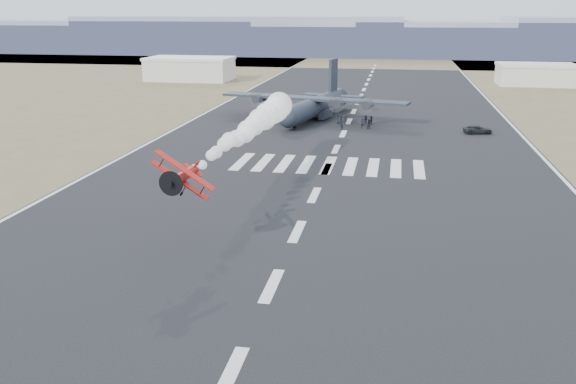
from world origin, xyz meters
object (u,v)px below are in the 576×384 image
(crew_a, at_px, (362,123))
(transport_aircraft, at_px, (316,104))
(support_vehicle, at_px, (478,130))
(crew_b, at_px, (369,124))
(crew_h, at_px, (365,120))
(crew_f, at_px, (371,120))
(hangar_right, at_px, (536,74))
(crew_g, at_px, (342,125))
(hangar_left, at_px, (190,68))
(crew_c, at_px, (345,120))
(crew_e, at_px, (338,119))
(crew_d, at_px, (341,121))
(aerobatic_biplane, at_px, (182,176))

(crew_a, bearing_deg, transport_aircraft, -15.51)
(transport_aircraft, bearing_deg, support_vehicle, -5.85)
(crew_b, height_order, crew_h, crew_h)
(transport_aircraft, bearing_deg, crew_f, -10.30)
(hangar_right, bearing_deg, crew_g, -121.96)
(hangar_left, xyz_separation_m, crew_a, (54.84, -67.23, -2.53))
(crew_b, distance_m, crew_c, 5.80)
(hangar_right, relative_size, crew_e, 12.43)
(hangar_right, height_order, crew_f, hangar_right)
(support_vehicle, relative_size, crew_g, 2.81)
(crew_b, height_order, crew_g, crew_b)
(hangar_right, height_order, crew_h, hangar_right)
(support_vehicle, relative_size, crew_b, 2.76)
(transport_aircraft, relative_size, crew_c, 21.06)
(hangar_right, distance_m, transport_aircraft, 82.84)
(crew_d, height_order, crew_f, crew_d)
(transport_aircraft, xyz_separation_m, crew_e, (4.71, -4.49, -1.90))
(aerobatic_biplane, xyz_separation_m, crew_a, (11.82, 59.66, -5.72))
(crew_f, height_order, crew_g, crew_g)
(crew_f, bearing_deg, crew_h, -41.52)
(hangar_left, relative_size, support_vehicle, 5.11)
(crew_c, relative_size, crew_g, 1.01)
(crew_a, xyz_separation_m, crew_b, (1.14, -0.77, -0.01))
(hangar_right, xyz_separation_m, crew_f, (-41.75, -68.60, -2.23))
(crew_b, xyz_separation_m, crew_g, (-4.56, -1.67, -0.02))
(crew_a, distance_m, crew_f, 3.89)
(crew_e, height_order, crew_f, crew_e)
(crew_c, xyz_separation_m, crew_d, (-0.55, -1.44, 0.01))
(aerobatic_biplane, relative_size, crew_c, 3.09)
(crew_d, xyz_separation_m, crew_e, (-0.82, 2.24, -0.05))
(crew_f, relative_size, crew_g, 0.91)
(hangar_right, distance_m, crew_h, 81.67)
(hangar_left, xyz_separation_m, hangar_right, (98.00, 5.00, -0.40))
(aerobatic_biplane, height_order, crew_e, aerobatic_biplane)
(support_vehicle, relative_size, crew_f, 3.07)
(crew_c, height_order, crew_d, crew_d)
(crew_d, bearing_deg, crew_c, -34.20)
(hangar_left, bearing_deg, transport_aircraft, -52.42)
(support_vehicle, xyz_separation_m, crew_c, (-22.93, 4.42, 0.20))
(crew_d, bearing_deg, hangar_right, -46.78)
(hangar_right, relative_size, support_vehicle, 4.28)
(transport_aircraft, distance_m, crew_e, 6.78)
(hangar_left, distance_m, aerobatic_biplane, 134.02)
(transport_aircraft, bearing_deg, crew_a, -28.42)
(crew_a, bearing_deg, support_vehicle, -158.80)
(aerobatic_biplane, height_order, crew_b, aerobatic_biplane)
(crew_f, bearing_deg, hangar_left, -132.78)
(hangar_right, distance_m, crew_d, 84.99)
(crew_b, bearing_deg, crew_g, 28.96)
(crew_f, height_order, crew_h, crew_h)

